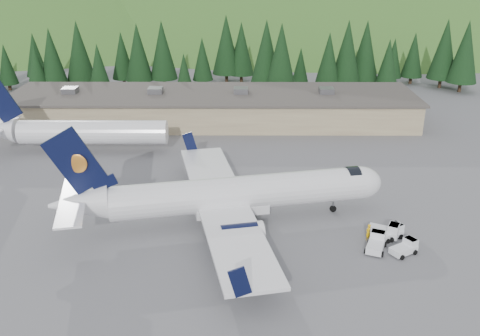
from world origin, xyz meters
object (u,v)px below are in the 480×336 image
Objects in this scene: second_airliner at (74,131)px; terminal_building at (213,107)px; airliner at (230,195)px; baggage_tug_c at (376,242)px; baggage_tug_b at (386,231)px; ramp_worker at (368,232)px; baggage_tug_a at (405,247)px; baggage_tug_d at (392,232)px.

terminal_building is at bearing 38.78° from second_airliner.
baggage_tug_c is (15.06, -5.86, -2.54)m from airliner.
baggage_tug_b is 1.94× the size of ramp_worker.
baggage_tug_c is at bearing -66.67° from terminal_building.
baggage_tug_b is at bearing -63.65° from terminal_building.
terminal_building reaches higher than baggage_tug_b.
baggage_tug_a is at bearing -32.53° from airliner.
terminal_building is (19.91, 16.00, -0.70)m from second_airliner.
baggage_tug_c is at bearing -163.11° from baggage_tug_d.
airliner is 1.34× the size of second_airliner.
terminal_building reaches higher than baggage_tug_d.
baggage_tug_d is at bearing -63.08° from terminal_building.
airliner is at bearing 90.68° from baggage_tug_c.
baggage_tug_a is 0.89× the size of baggage_tug_c.
baggage_tug_a is at bearing -110.35° from baggage_tug_d.
ramp_worker reaches higher than baggage_tug_c.
ramp_worker is (-0.44, 1.88, 0.17)m from baggage_tug_c.
terminal_building is at bearing -107.85° from ramp_worker.
baggage_tug_a is at bearing -34.75° from second_airliner.
ramp_worker is at bearing 107.87° from baggage_tug_a.
airliner is at bearing -84.10° from terminal_building.
second_airliner is at bearing 113.48° from baggage_tug_a.
baggage_tug_a is 0.99× the size of baggage_tug_d.
terminal_building reaches higher than ramp_worker.
baggage_tug_d is at bearing -23.43° from airliner.
second_airliner is 8.88× the size of baggage_tug_a.
second_airliner is 7.95× the size of baggage_tug_c.
second_airliner is 8.78× the size of baggage_tug_d.
baggage_tug_c is (38.92, -28.09, -2.58)m from second_airliner.
airliner reaches higher than baggage_tug_c.
baggage_tug_d is at bearing 16.71° from baggage_tug_b.
terminal_building is 46.84m from baggage_tug_d.
second_airliner reaches higher than ramp_worker.
baggage_tug_d is (41.10, -25.73, -2.65)m from second_airliner.
airliner is at bearing -56.82° from ramp_worker.
baggage_tug_a is 1.70× the size of ramp_worker.
baggage_tug_b is 46.50m from terminal_building.
baggage_tug_b is 1.02× the size of baggage_tug_c.
baggage_tug_d is at bearing -20.74° from baggage_tug_c.
baggage_tug_a is at bearing -44.77° from baggage_tug_b.
second_airliner is at bearing 125.09° from airliner.
baggage_tug_b is at bearing -32.31° from second_airliner.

